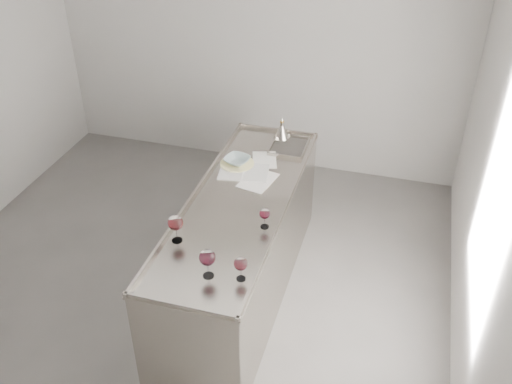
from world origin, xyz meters
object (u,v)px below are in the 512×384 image
(wine_glass_right, at_px, (241,264))
(wine_glass_left, at_px, (176,223))
(notebook, at_px, (244,172))
(ceramic_bowl, at_px, (237,160))
(wine_funnel, at_px, (282,131))
(counter, at_px, (240,247))
(wine_glass_small, at_px, (265,214))
(wine_glass_middle, at_px, (207,258))

(wine_glass_right, bearing_deg, wine_glass_left, 155.33)
(wine_glass_left, distance_m, wine_glass_right, 0.61)
(wine_glass_left, bearing_deg, notebook, 79.40)
(ceramic_bowl, xyz_separation_m, wine_funnel, (0.25, 0.57, 0.02))
(counter, bearing_deg, wine_glass_right, -71.92)
(wine_funnel, bearing_deg, notebook, -103.06)
(wine_glass_left, bearing_deg, counter, 64.97)
(wine_funnel, bearing_deg, counter, -93.58)
(counter, xyz_separation_m, wine_glass_small, (0.27, -0.27, 0.58))
(counter, height_order, notebook, counter)
(wine_glass_right, xyz_separation_m, notebook, (-0.36, 1.24, -0.12))
(wine_glass_right, relative_size, ceramic_bowl, 0.84)
(wine_funnel, bearing_deg, wine_glass_middle, -90.15)
(counter, relative_size, wine_glass_middle, 11.54)
(counter, relative_size, ceramic_bowl, 11.59)
(ceramic_bowl, bearing_deg, notebook, -48.66)
(wine_funnel, bearing_deg, wine_glass_left, -101.60)
(wine_glass_right, relative_size, wine_funnel, 0.81)
(counter, xyz_separation_m, ceramic_bowl, (-0.18, 0.50, 0.51))
(counter, distance_m, ceramic_bowl, 0.74)
(ceramic_bowl, bearing_deg, counter, -70.30)
(counter, height_order, wine_glass_right, wine_glass_right)
(wine_glass_middle, xyz_separation_m, wine_glass_small, (0.21, 0.61, -0.04))
(counter, height_order, wine_glass_left, wine_glass_left)
(counter, distance_m, wine_glass_right, 1.07)
(wine_glass_right, distance_m, notebook, 1.30)
(wine_glass_small, relative_size, wine_funnel, 0.74)
(wine_glass_middle, height_order, wine_glass_right, wine_glass_middle)
(wine_glass_left, height_order, wine_glass_middle, wine_glass_left)
(counter, bearing_deg, wine_funnel, 86.42)
(wine_glass_right, distance_m, ceramic_bowl, 1.42)
(wine_glass_left, distance_m, notebook, 1.02)
(counter, relative_size, wine_funnel, 11.23)
(counter, bearing_deg, ceramic_bowl, 109.70)
(notebook, xyz_separation_m, wine_funnel, (0.16, 0.68, 0.06))
(wine_glass_middle, distance_m, wine_funnel, 1.95)
(wine_glass_left, bearing_deg, ceramic_bowl, 85.06)
(wine_glass_middle, distance_m, wine_glass_small, 0.64)
(wine_glass_small, xyz_separation_m, notebook, (-0.36, 0.67, -0.11))
(counter, xyz_separation_m, wine_funnel, (0.07, 1.08, 0.53))
(wine_glass_left, distance_m, wine_funnel, 1.71)
(notebook, height_order, wine_funnel, wine_funnel)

